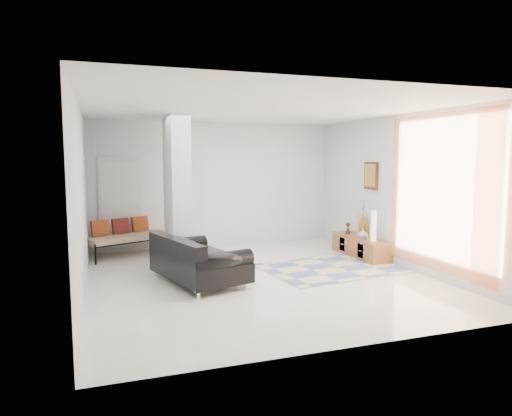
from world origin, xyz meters
name	(u,v)px	position (x,y,z in m)	size (l,w,h in m)	color
floor	(259,278)	(0.00, 0.00, 0.00)	(6.00, 6.00, 0.00)	white
ceiling	(259,109)	(0.00, 0.00, 2.80)	(6.00, 6.00, 0.00)	white
wall_back	(215,185)	(0.00, 3.00, 1.40)	(6.00, 6.00, 0.00)	silver
wall_front	(354,218)	(0.00, -3.00, 1.40)	(6.00, 6.00, 0.00)	silver
wall_left	(81,200)	(-2.75, 0.00, 1.40)	(6.00, 6.00, 0.00)	silver
wall_right	(399,191)	(2.75, 0.00, 1.40)	(6.00, 6.00, 0.00)	silver
partition_column	(177,190)	(-1.10, 1.60, 1.40)	(0.35, 1.20, 2.80)	silver
hallway_door	(120,205)	(-2.10, 2.96, 1.02)	(0.85, 0.06, 2.04)	beige
curtain	(440,193)	(2.67, -1.15, 1.45)	(2.55, 2.55, 0.00)	#FA7841
wall_art	(371,176)	(2.72, 0.90, 1.65)	(0.04, 0.45, 0.55)	#3F2211
media_console	(360,246)	(2.52, 0.90, 0.21)	(0.45, 1.60, 0.80)	brown
loveseat	(196,261)	(-1.06, 0.05, 0.35)	(1.45, 1.94, 0.76)	silver
daybed	(130,235)	(-1.93, 2.61, 0.41)	(2.07, 1.49, 0.77)	black
area_rug	(337,267)	(1.60, 0.20, 0.01)	(2.68, 1.79, 0.01)	#C5B597
cylinder_lamp	(373,226)	(2.50, 0.43, 0.70)	(0.11, 0.11, 0.60)	silver
bronze_figurine	(348,228)	(2.47, 1.33, 0.52)	(0.12, 0.12, 0.24)	black
vase	(363,234)	(2.47, 0.75, 0.50)	(0.19, 0.19, 0.20)	silver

